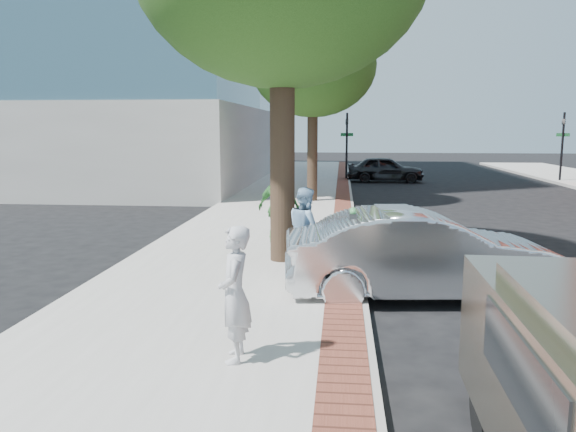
# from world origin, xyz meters

# --- Properties ---
(ground) EXTENTS (120.00, 120.00, 0.00)m
(ground) POSITION_xyz_m (0.00, 0.00, 0.00)
(ground) COLOR black
(ground) RESTS_ON ground
(sidewalk) EXTENTS (5.00, 60.00, 0.15)m
(sidewalk) POSITION_xyz_m (-1.50, 8.00, 0.07)
(sidewalk) COLOR #9E9991
(sidewalk) RESTS_ON ground
(brick_strip) EXTENTS (0.60, 60.00, 0.01)m
(brick_strip) POSITION_xyz_m (0.70, 8.00, 0.15)
(brick_strip) COLOR brown
(brick_strip) RESTS_ON sidewalk
(curb) EXTENTS (0.10, 60.00, 0.15)m
(curb) POSITION_xyz_m (1.05, 8.00, 0.07)
(curb) COLOR gray
(curb) RESTS_ON ground
(office_base) EXTENTS (18.20, 22.20, 4.00)m
(office_base) POSITION_xyz_m (-13.00, 22.00, 2.00)
(office_base) COLOR gray
(office_base) RESTS_ON ground
(signal_near) EXTENTS (0.70, 0.15, 3.80)m
(signal_near) POSITION_xyz_m (0.90, 22.00, 2.25)
(signal_near) COLOR black
(signal_near) RESTS_ON ground
(signal_far) EXTENTS (0.70, 0.15, 3.80)m
(signal_far) POSITION_xyz_m (12.50, 22.00, 2.25)
(signal_far) COLOR black
(signal_far) RESTS_ON ground
(tree_far) EXTENTS (4.80, 4.80, 7.14)m
(tree_far) POSITION_xyz_m (-0.50, 12.00, 5.30)
(tree_far) COLOR black
(tree_far) RESTS_ON sidewalk
(parking_meter) EXTENTS (0.12, 0.32, 1.47)m
(parking_meter) POSITION_xyz_m (0.84, -0.47, 1.21)
(parking_meter) COLOR gray
(parking_meter) RESTS_ON sidewalk
(person_gray) EXTENTS (0.46, 0.64, 1.66)m
(person_gray) POSITION_xyz_m (-0.61, -3.40, 0.98)
(person_gray) COLOR #B1B1B6
(person_gray) RESTS_ON sidewalk
(person_officer) EXTENTS (0.87, 0.98, 1.66)m
(person_officer) POSITION_xyz_m (-0.05, 1.10, 0.98)
(person_officer) COLOR #8BB3D7
(person_officer) RESTS_ON sidewalk
(person_green) EXTENTS (1.22, 0.95, 1.94)m
(person_green) POSITION_xyz_m (-0.77, 2.83, 1.12)
(person_green) COLOR #449746
(person_green) RESTS_ON sidewalk
(sedan_silver) EXTENTS (4.87, 2.15, 1.55)m
(sedan_silver) POSITION_xyz_m (2.03, -0.13, 0.78)
(sedan_silver) COLOR silver
(sedan_silver) RESTS_ON ground
(bg_car) EXTENTS (4.24, 1.79, 1.43)m
(bg_car) POSITION_xyz_m (3.05, 21.61, 0.71)
(bg_car) COLOR black
(bg_car) RESTS_ON ground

